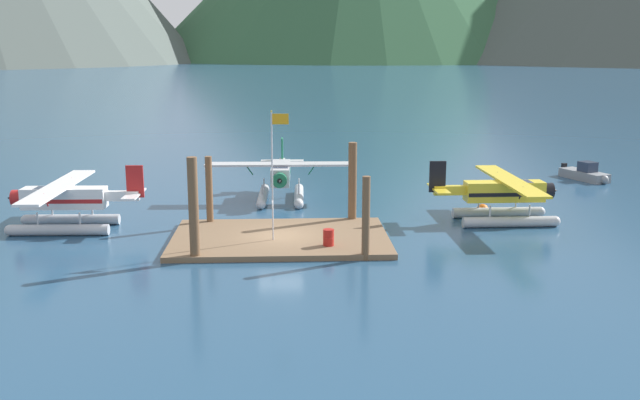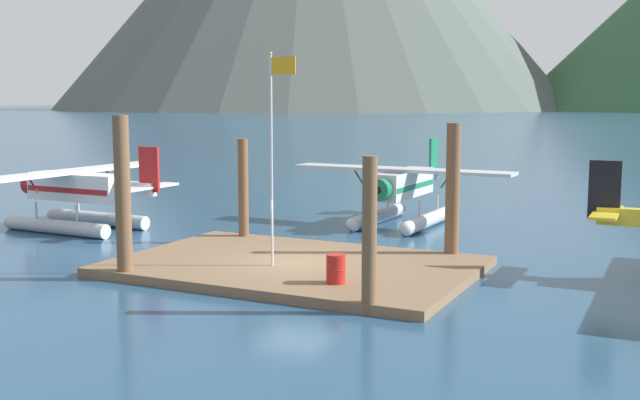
{
  "view_description": "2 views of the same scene",
  "coord_description": "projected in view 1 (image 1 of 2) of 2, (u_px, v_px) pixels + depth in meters",
  "views": [
    {
      "loc": [
        0.33,
        -39.07,
        10.75
      ],
      "look_at": [
        2.26,
        1.0,
        2.09
      ],
      "focal_mm": 40.75,
      "sensor_mm": 36.0,
      "label": 1
    },
    {
      "loc": [
        12.14,
        -22.73,
        5.8
      ],
      "look_at": [
        -0.59,
        3.16,
        2.02
      ],
      "focal_mm": 43.24,
      "sensor_mm": 36.0,
      "label": 2
    }
  ],
  "objects": [
    {
      "name": "flagpole",
      "position": [
        274.0,
        162.0,
        38.59
      ],
      "size": [
        0.95,
        0.1,
        7.02
      ],
      "color": "silver",
      "rests_on": "dock_platform"
    },
    {
      "name": "boat_grey_open_east",
      "position": [
        585.0,
        174.0,
        58.37
      ],
      "size": [
        2.97,
        4.62,
        1.5
      ],
      "color": "gray",
      "rests_on": "ground"
    },
    {
      "name": "ground_plane",
      "position": [
        280.0,
        241.0,
        40.4
      ],
      "size": [
        1200.0,
        1200.0,
        0.0
      ],
      "primitive_type": "plane",
      "color": "navy"
    },
    {
      "name": "mooring_buoy",
      "position": [
        482.0,
        210.0,
        46.05
      ],
      "size": [
        0.8,
        0.8,
        0.8
      ],
      "primitive_type": "sphere",
      "color": "orange",
      "rests_on": "ground"
    },
    {
      "name": "piling_near_left",
      "position": [
        194.0,
        210.0,
        36.09
      ],
      "size": [
        0.5,
        0.5,
        5.31
      ],
      "primitive_type": "cylinder",
      "color": "brown",
      "rests_on": "ground"
    },
    {
      "name": "seaplane_silver_bow_centre",
      "position": [
        281.0,
        178.0,
        50.48
      ],
      "size": [
        10.43,
        7.98,
        3.84
      ],
      "color": "#B7BABF",
      "rests_on": "ground"
    },
    {
      "name": "dock_platform",
      "position": [
        280.0,
        238.0,
        40.37
      ],
      "size": [
        11.94,
        8.01,
        0.3
      ],
      "primitive_type": "cube",
      "color": "brown",
      "rests_on": "ground"
    },
    {
      "name": "piling_near_right",
      "position": [
        366.0,
        219.0,
        36.41
      ],
      "size": [
        0.41,
        0.41,
        4.31
      ],
      "primitive_type": "cylinder",
      "color": "brown",
      "rests_on": "ground"
    },
    {
      "name": "seaplane_white_port_fwd",
      "position": [
        64.0,
        204.0,
        42.42
      ],
      "size": [
        7.98,
        10.43,
        3.84
      ],
      "color": "#B7BABF",
      "rests_on": "ground"
    },
    {
      "name": "piling_far_left",
      "position": [
        209.0,
        192.0,
        43.22
      ],
      "size": [
        0.41,
        0.41,
        4.24
      ],
      "primitive_type": "cylinder",
      "color": "brown",
      "rests_on": "ground"
    },
    {
      "name": "seaplane_yellow_stbd_fwd",
      "position": [
        504.0,
        197.0,
        44.3
      ],
      "size": [
        7.98,
        10.42,
        3.84
      ],
      "color": "#B7BABF",
      "rests_on": "ground"
    },
    {
      "name": "fuel_drum",
      "position": [
        328.0,
        237.0,
        38.26
      ],
      "size": [
        0.62,
        0.62,
        0.88
      ],
      "color": "#AD1E19",
      "rests_on": "dock_platform"
    },
    {
      "name": "piling_far_right",
      "position": [
        352.0,
        183.0,
        43.83
      ],
      "size": [
        0.51,
        0.51,
        4.97
      ],
      "primitive_type": "cylinder",
      "color": "brown",
      "rests_on": "ground"
    }
  ]
}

